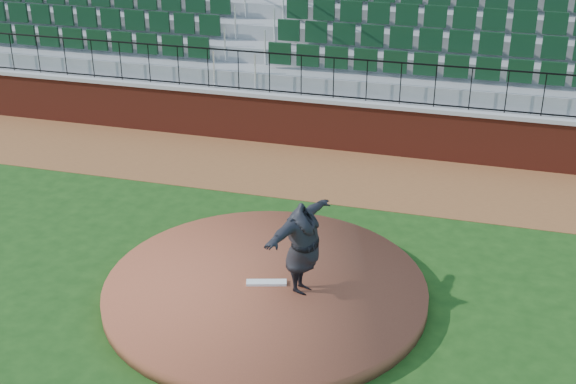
{
  "coord_description": "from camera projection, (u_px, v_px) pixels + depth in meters",
  "views": [
    {
      "loc": [
        3.34,
        -10.35,
        7.09
      ],
      "look_at": [
        0.0,
        1.5,
        1.3
      ],
      "focal_mm": 47.28,
      "sensor_mm": 36.0,
      "label": 1
    }
  ],
  "objects": [
    {
      "name": "pitchers_mound",
      "position": [
        265.0,
        290.0,
        12.84
      ],
      "size": [
        5.46,
        5.46,
        0.25
      ],
      "primitive_type": "cylinder",
      "color": "brown",
      "rests_on": "ground"
    },
    {
      "name": "field_wall",
      "position": [
        348.0,
        126.0,
        18.69
      ],
      "size": [
        34.0,
        0.35,
        1.2
      ],
      "primitive_type": "cube",
      "color": "maroon",
      "rests_on": "ground"
    },
    {
      "name": "wall_railing",
      "position": [
        350.0,
        79.0,
        18.18
      ],
      "size": [
        34.0,
        0.05,
        1.0
      ],
      "primitive_type": null,
      "color": "black",
      "rests_on": "wall_cap"
    },
    {
      "name": "seating_stands",
      "position": [
        371.0,
        33.0,
        20.34
      ],
      "size": [
        34.0,
        5.1,
        4.6
      ],
      "primitive_type": null,
      "color": "gray",
      "rests_on": "ground"
    },
    {
      "name": "pitching_rubber",
      "position": [
        266.0,
        283.0,
        12.77
      ],
      "size": [
        0.7,
        0.35,
        0.05
      ],
      "primitive_type": "cube",
      "rotation": [
        0.0,
        0.0,
        0.28
      ],
      "color": "white",
      "rests_on": "pitchers_mound"
    },
    {
      "name": "pitcher",
      "position": [
        303.0,
        248.0,
        12.24
      ],
      "size": [
        1.01,
        2.06,
        1.62
      ],
      "primitive_type": "imported",
      "rotation": [
        0.0,
        0.0,
        1.32
      ],
      "color": "black",
      "rests_on": "pitchers_mound"
    },
    {
      "name": "warning_track",
      "position": [
        334.0,
        174.0,
        17.55
      ],
      "size": [
        34.0,
        3.2,
        0.01
      ],
      "primitive_type": "cube",
      "color": "brown",
      "rests_on": "ground"
    },
    {
      "name": "wall_cap",
      "position": [
        349.0,
        101.0,
        18.41
      ],
      "size": [
        34.0,
        0.45,
        0.1
      ],
      "primitive_type": "cube",
      "color": "#B7B7B7",
      "rests_on": "field_wall"
    },
    {
      "name": "ground",
      "position": [
        264.0,
        297.0,
        12.85
      ],
      "size": [
        90.0,
        90.0,
        0.0
      ],
      "primitive_type": "plane",
      "color": "#183F12",
      "rests_on": "ground"
    }
  ]
}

